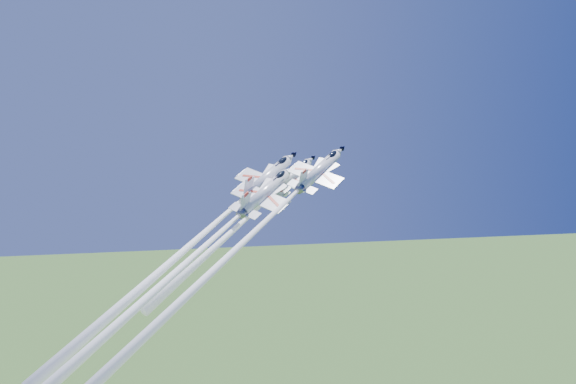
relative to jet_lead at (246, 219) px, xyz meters
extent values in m
cylinder|color=white|center=(10.54, 9.23, 6.66)|extent=(3.69, 7.77, 10.88)
cone|color=white|center=(15.04, 13.17, 9.52)|extent=(2.71, 3.20, 3.02)
cone|color=black|center=(16.08, 14.08, 10.18)|extent=(1.37, 1.61, 1.52)
cone|color=slate|center=(6.38, 5.59, 4.03)|extent=(2.60, 2.69, 2.13)
ellipsoid|color=black|center=(13.38, 11.45, 9.07)|extent=(2.68, 2.70, 2.22)
cube|color=black|center=(12.41, 10.50, 8.67)|extent=(0.85, 0.86, 0.73)
cube|color=white|center=(9.80, 8.68, 5.98)|extent=(9.07, 7.94, 4.16)
cube|color=white|center=(11.17, 11.33, 7.75)|extent=(2.92, 2.59, 1.70)
cube|color=white|center=(12.86, 9.86, 7.11)|extent=(2.92, 2.59, 1.70)
cube|color=white|center=(7.00, 6.16, 4.34)|extent=(4.87, 4.28, 2.23)
cube|color=white|center=(7.02, 5.56, 5.78)|extent=(1.92, 2.81, 3.41)
cube|color=#B51509|center=(7.08, 5.10, 6.98)|extent=(0.94, 1.03, 0.97)
cube|color=black|center=(10.63, 9.66, 5.93)|extent=(6.73, 5.93, 4.25)
sphere|color=white|center=(6.22, 5.45, 3.93)|extent=(0.96, 1.09, 0.99)
cone|color=white|center=(-5.93, -5.19, -3.77)|extent=(6.24, 20.12, 32.28)
cylinder|color=white|center=(5.13, 7.06, 6.78)|extent=(4.44, 9.34, 13.08)
cone|color=white|center=(10.54, 11.80, 10.21)|extent=(3.26, 3.84, 3.63)
cone|color=black|center=(11.80, 12.90, 11.01)|extent=(1.65, 1.94, 1.82)
cone|color=slate|center=(0.14, 2.69, 3.62)|extent=(3.13, 3.23, 2.57)
ellipsoid|color=black|center=(8.55, 9.74, 9.68)|extent=(3.22, 3.25, 2.66)
cube|color=black|center=(7.38, 8.60, 9.19)|extent=(1.02, 1.03, 0.88)
cube|color=white|center=(4.25, 6.40, 5.96)|extent=(10.90, 9.54, 5.00)
cube|color=white|center=(5.89, 9.59, 8.09)|extent=(3.51, 3.11, 2.04)
cube|color=white|center=(7.93, 7.83, 7.31)|extent=(3.51, 3.11, 2.04)
cube|color=white|center=(0.88, 3.38, 3.98)|extent=(5.86, 5.14, 2.68)
cube|color=white|center=(0.91, 2.66, 5.72)|extent=(2.30, 3.38, 4.10)
cube|color=#B51509|center=(0.97, 2.10, 7.16)|extent=(1.13, 1.24, 1.17)
cube|color=black|center=(5.24, 7.58, 5.89)|extent=(8.08, 7.13, 5.11)
sphere|color=white|center=(-0.05, 2.53, 3.50)|extent=(1.15, 1.32, 1.19)
cone|color=white|center=(-16.85, -12.18, -7.14)|extent=(8.19, 27.41, 44.34)
cylinder|color=white|center=(14.16, 1.52, 8.55)|extent=(4.14, 8.70, 12.19)
cone|color=white|center=(19.20, 5.93, 11.75)|extent=(3.04, 3.58, 3.38)
cone|color=black|center=(20.37, 6.96, 12.49)|extent=(1.53, 1.80, 1.70)
cone|color=slate|center=(9.50, -2.56, 5.61)|extent=(2.92, 3.01, 2.39)
ellipsoid|color=black|center=(17.35, 4.01, 11.25)|extent=(3.00, 3.03, 2.48)
cube|color=black|center=(16.25, 2.95, 10.80)|extent=(0.95, 0.96, 0.82)
cube|color=white|center=(13.33, 0.90, 7.79)|extent=(10.16, 8.89, 4.66)
cube|color=white|center=(14.87, 3.88, 9.77)|extent=(3.27, 2.90, 1.90)
cube|color=white|center=(16.76, 2.23, 9.05)|extent=(3.27, 2.90, 1.90)
cube|color=white|center=(10.19, -1.91, 5.94)|extent=(5.46, 4.79, 2.50)
cube|color=white|center=(10.22, -2.59, 7.56)|extent=(2.15, 3.15, 3.82)
cube|color=#B51509|center=(10.28, -3.11, 8.91)|extent=(1.05, 1.15, 1.09)
cube|color=black|center=(14.26, 2.00, 7.73)|extent=(7.54, 6.64, 4.77)
sphere|color=white|center=(9.33, -2.71, 5.49)|extent=(1.08, 1.23, 1.11)
cone|color=white|center=(-9.56, -19.25, -6.47)|extent=(8.66, 30.30, 49.50)
cylinder|color=white|center=(3.75, 1.42, 4.63)|extent=(4.40, 9.25, 12.96)
cone|color=white|center=(9.11, 6.11, 8.02)|extent=(3.23, 3.81, 3.59)
cone|color=black|center=(10.36, 7.20, 8.81)|extent=(1.63, 1.92, 1.80)
cone|color=slate|center=(-1.20, -2.91, 1.49)|extent=(3.10, 3.20, 2.54)
ellipsoid|color=black|center=(7.14, 4.07, 7.49)|extent=(3.19, 3.22, 2.64)
cube|color=black|center=(5.98, 2.94, 7.02)|extent=(1.01, 1.02, 0.87)
cube|color=white|center=(2.87, 0.77, 3.81)|extent=(10.79, 9.45, 4.95)
cube|color=white|center=(4.50, 3.93, 5.92)|extent=(3.48, 3.08, 2.02)
cube|color=white|center=(6.52, 2.18, 5.15)|extent=(3.48, 3.08, 2.02)
cube|color=white|center=(-0.47, -2.23, 1.85)|extent=(5.80, 5.09, 2.66)
cube|color=white|center=(-0.44, -2.94, 3.57)|extent=(2.28, 3.35, 4.06)
cube|color=#B51509|center=(-0.37, -3.49, 5.01)|extent=(1.12, 1.22, 1.15)
cube|color=black|center=(3.86, 1.93, 3.75)|extent=(8.01, 7.06, 5.07)
sphere|color=white|center=(-1.39, -3.07, 1.37)|extent=(1.14, 1.30, 1.18)
cone|color=white|center=(-18.89, -18.39, -9.71)|extent=(8.38, 28.41, 46.09)
camera|label=1|loc=(-13.97, -115.90, 20.59)|focal=40.00mm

